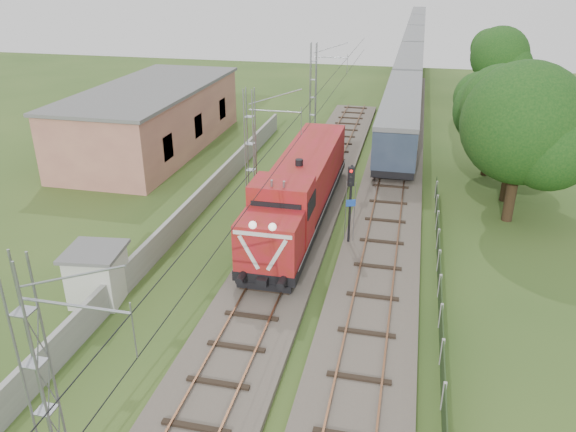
% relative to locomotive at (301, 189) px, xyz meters
% --- Properties ---
extents(ground, '(140.00, 140.00, 0.00)m').
position_rel_locomotive_xyz_m(ground, '(0.00, -12.00, -2.26)').
color(ground, '#2C491B').
rests_on(ground, ground).
extents(track_main, '(4.20, 70.00, 0.45)m').
position_rel_locomotive_xyz_m(track_main, '(0.00, -5.00, -2.07)').
color(track_main, '#6B6054').
rests_on(track_main, ground).
extents(track_side, '(4.20, 80.00, 0.45)m').
position_rel_locomotive_xyz_m(track_side, '(5.00, 8.00, -2.07)').
color(track_side, '#6B6054').
rests_on(track_side, ground).
extents(catenary, '(3.31, 70.00, 8.00)m').
position_rel_locomotive_xyz_m(catenary, '(-2.95, 0.00, 1.79)').
color(catenary, gray).
rests_on(catenary, ground).
extents(boundary_wall, '(0.25, 40.00, 1.50)m').
position_rel_locomotive_xyz_m(boundary_wall, '(-6.50, 0.00, -1.51)').
color(boundary_wall, '#9E9E99').
rests_on(boundary_wall, ground).
extents(station_building, '(8.40, 20.40, 5.22)m').
position_rel_locomotive_xyz_m(station_building, '(-15.00, 12.00, 0.37)').
color(station_building, tan).
rests_on(station_building, ground).
extents(fence, '(0.12, 32.00, 1.20)m').
position_rel_locomotive_xyz_m(fence, '(8.00, -9.00, -1.66)').
color(fence, black).
rests_on(fence, ground).
extents(locomotive, '(3.03, 17.28, 4.39)m').
position_rel_locomotive_xyz_m(locomotive, '(0.00, 0.00, 0.00)').
color(locomotive, black).
rests_on(locomotive, ground).
extents(coach_rake, '(3.12, 116.47, 3.60)m').
position_rel_locomotive_xyz_m(coach_rake, '(5.00, 65.47, 0.32)').
color(coach_rake, black).
rests_on(coach_rake, ground).
extents(signal_post, '(0.50, 0.41, 4.74)m').
position_rel_locomotive_xyz_m(signal_post, '(3.19, -2.37, 1.00)').
color(signal_post, black).
rests_on(signal_post, ground).
extents(relay_hut, '(2.81, 2.81, 2.60)m').
position_rel_locomotive_xyz_m(relay_hut, '(-7.40, -10.22, -0.94)').
color(relay_hut, beige).
rests_on(relay_hut, ground).
extents(tree_a, '(7.38, 7.03, 9.57)m').
position_rel_locomotive_xyz_m(tree_a, '(12.29, 3.30, 3.71)').
color(tree_a, '#352715').
rests_on(tree_a, ground).
extents(tree_b, '(6.49, 6.18, 8.42)m').
position_rel_locomotive_xyz_m(tree_b, '(12.46, 6.54, 2.99)').
color(tree_b, '#352715').
rests_on(tree_b, ground).
extents(tree_c, '(5.94, 5.66, 7.70)m').
position_rel_locomotive_xyz_m(tree_c, '(11.65, 11.42, 2.54)').
color(tree_c, '#352715').
rests_on(tree_c, ground).
extents(tree_d, '(6.44, 6.13, 8.35)m').
position_rel_locomotive_xyz_m(tree_d, '(14.57, 35.31, 2.95)').
color(tree_d, '#352715').
rests_on(tree_d, ground).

